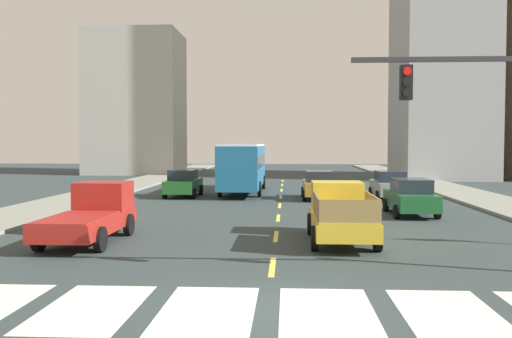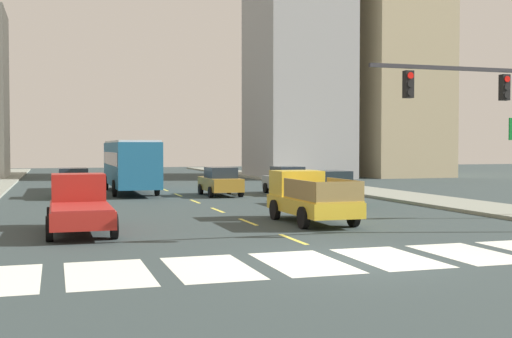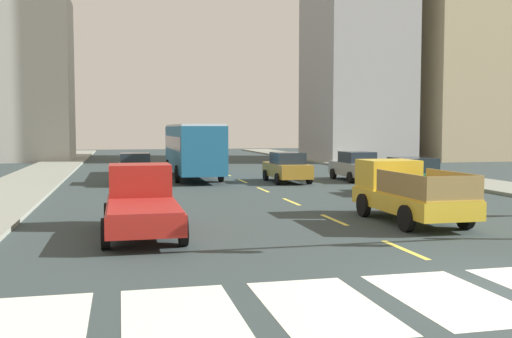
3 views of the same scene
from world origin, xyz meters
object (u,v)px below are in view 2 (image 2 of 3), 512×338
Objects in this scene: sedan_mid at (220,181)px; sedan_near_left at (287,180)px; city_bus at (130,162)px; pickup_dark at (80,205)px; sedan_near_right at (329,187)px; pickup_stakebed at (308,198)px; sedan_far at (73,183)px.

sedan_mid is 1.00× the size of sedan_near_left.
pickup_dark is at bearing -103.16° from city_bus.
city_bus is 10.03m from sedan_near_left.
sedan_near_right is at bearing -53.97° from city_bus.
sedan_mid is at bearing 91.33° from pickup_stakebed.
sedan_near_right and sedan_near_left have the same top height.
pickup_dark is 17.19m from sedan_mid.
sedan_near_left is at bearing 51.61° from pickup_dark.
sedan_near_right is (3.96, 7.02, -0.08)m from pickup_stakebed.
pickup_stakebed is 1.00× the size of pickup_dark.
pickup_dark is 1.18× the size of sedan_mid.
city_bus reaches higher than sedan_far.
sedan_mid is (0.06, 14.31, -0.08)m from pickup_stakebed.
pickup_dark reaches higher than sedan_far.
sedan_near_right is 7.39m from sedan_near_left.
sedan_far is (-12.74, 1.01, 0.00)m from sedan_near_left.
sedan_near_left is at bearing -25.11° from city_bus.
sedan_near_left is at bearing 2.05° from sedan_mid.
pickup_stakebed is at bearing -89.29° from sedan_mid.
sedan_far is (-3.58, -2.93, -1.09)m from city_bus.
sedan_near_right is 8.28m from sedan_mid.
pickup_dark is 19.27m from city_bus.
sedan_mid is (8.68, 14.84, -0.06)m from pickup_dark.
pickup_stakebed reaches higher than sedan_near_right.
sedan_far is (0.20, 15.93, -0.06)m from pickup_dark.
city_bus is at bearing 126.59° from sedan_near_right.
sedan_mid is 8.55m from sedan_far.
sedan_near_right is at bearing -93.03° from sedan_near_left.
city_bus reaches higher than sedan_near_left.
pickup_stakebed and pickup_dark have the same top height.
pickup_dark is 1.18× the size of sedan_far.
sedan_near_right is 1.00× the size of sedan_near_left.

